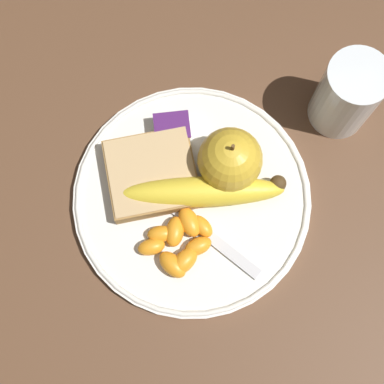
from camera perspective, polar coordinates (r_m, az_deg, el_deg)
name	(u,v)px	position (r m, az deg, el deg)	size (l,w,h in m)	color
ground_plane	(192,199)	(0.59, 0.00, -0.79)	(3.00, 3.00, 0.00)	brown
plate	(192,198)	(0.58, 0.00, -0.60)	(0.26, 0.26, 0.01)	silver
juice_glass	(346,96)	(0.61, 16.15, 9.80)	(0.07, 0.07, 0.09)	silver
apple	(230,160)	(0.56, 4.08, 3.45)	(0.07, 0.07, 0.08)	gold
banana	(204,190)	(0.56, 1.25, 0.26)	(0.18, 0.05, 0.03)	yellow
bread_slice	(152,174)	(0.57, -4.29, 1.89)	(0.10, 0.10, 0.02)	olive
fork	(182,215)	(0.57, -1.06, -2.43)	(0.14, 0.14, 0.00)	silver
jam_packet	(172,129)	(0.59, -2.13, 6.74)	(0.04, 0.03, 0.02)	silver
orange_segment_0	(184,261)	(0.56, -0.84, -7.39)	(0.04, 0.04, 0.02)	orange
orange_segment_1	(175,232)	(0.56, -1.86, -4.24)	(0.03, 0.04, 0.02)	orange
orange_segment_2	(202,226)	(0.56, 1.06, -3.67)	(0.03, 0.03, 0.02)	orange
orange_segment_3	(189,222)	(0.56, -0.30, -3.23)	(0.03, 0.04, 0.02)	orange
orange_segment_4	(202,246)	(0.56, 1.07, -5.76)	(0.03, 0.03, 0.02)	orange
orange_segment_5	(172,265)	(0.56, -2.10, -7.75)	(0.04, 0.04, 0.02)	orange
orange_segment_6	(161,234)	(0.56, -3.33, -4.48)	(0.03, 0.02, 0.02)	orange
orange_segment_7	(151,247)	(0.56, -4.35, -5.86)	(0.03, 0.02, 0.02)	orange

